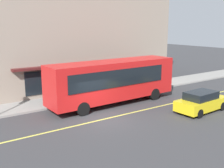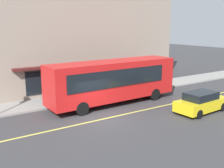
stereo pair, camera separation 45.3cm
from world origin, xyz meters
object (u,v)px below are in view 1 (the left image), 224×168
at_px(pedestrian_at_corner, 117,81).
at_px(bus, 114,80).
at_px(pedestrian_near_storefront, 145,79).
at_px(car_yellow, 201,102).

bearing_deg(pedestrian_at_corner, bus, -130.10).
distance_m(bus, pedestrian_near_storefront, 6.07).
xyz_separation_m(bus, pedestrian_near_storefront, (5.52, 2.36, -0.91)).
bearing_deg(car_yellow, pedestrian_near_storefront, 79.82).
bearing_deg(bus, pedestrian_near_storefront, 23.13).
relative_size(bus, car_yellow, 2.55).
relative_size(car_yellow, pedestrian_at_corner, 2.49).
distance_m(car_yellow, pedestrian_at_corner, 8.26).
bearing_deg(pedestrian_near_storefront, bus, -156.87).
bearing_deg(car_yellow, bus, 127.61).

